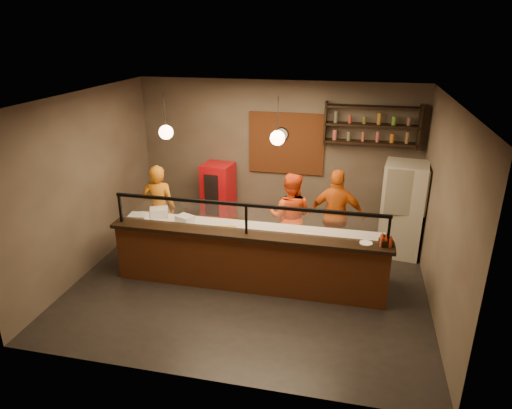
% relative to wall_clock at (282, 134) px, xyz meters
% --- Properties ---
extents(floor, '(6.00, 6.00, 0.00)m').
position_rel_wall_clock_xyz_m(floor, '(-0.10, -2.46, -2.10)').
color(floor, black).
rests_on(floor, ground).
extents(ceiling, '(6.00, 6.00, 0.00)m').
position_rel_wall_clock_xyz_m(ceiling, '(-0.10, -2.46, 1.10)').
color(ceiling, '#332D27').
rests_on(ceiling, wall_back).
extents(wall_back, '(6.00, 0.00, 6.00)m').
position_rel_wall_clock_xyz_m(wall_back, '(-0.10, 0.04, -0.50)').
color(wall_back, '#6E6051').
rests_on(wall_back, floor).
extents(wall_left, '(0.00, 5.00, 5.00)m').
position_rel_wall_clock_xyz_m(wall_left, '(-3.10, -2.46, -0.50)').
color(wall_left, '#6E6051').
rests_on(wall_left, floor).
extents(wall_right, '(0.00, 5.00, 5.00)m').
position_rel_wall_clock_xyz_m(wall_right, '(2.90, -2.46, -0.50)').
color(wall_right, '#6E6051').
rests_on(wall_right, floor).
extents(wall_front, '(6.00, 0.00, 6.00)m').
position_rel_wall_clock_xyz_m(wall_front, '(-0.10, -4.96, -0.50)').
color(wall_front, '#6E6051').
rests_on(wall_front, floor).
extents(brick_patch, '(1.60, 0.04, 1.30)m').
position_rel_wall_clock_xyz_m(brick_patch, '(0.10, 0.01, -0.20)').
color(brick_patch, '#984921').
rests_on(brick_patch, wall_back).
extents(service_counter, '(4.60, 0.25, 1.00)m').
position_rel_wall_clock_xyz_m(service_counter, '(-0.10, -2.76, -1.60)').
color(service_counter, '#984921').
rests_on(service_counter, floor).
extents(counter_ledge, '(4.70, 0.37, 0.06)m').
position_rel_wall_clock_xyz_m(counter_ledge, '(-0.10, -2.76, -1.07)').
color(counter_ledge, black).
rests_on(counter_ledge, service_counter).
extents(worktop_cabinet, '(4.60, 0.75, 0.85)m').
position_rel_wall_clock_xyz_m(worktop_cabinet, '(-0.10, -2.26, -1.68)').
color(worktop_cabinet, gray).
rests_on(worktop_cabinet, floor).
extents(worktop, '(4.60, 0.75, 0.05)m').
position_rel_wall_clock_xyz_m(worktop, '(-0.10, -2.26, -1.23)').
color(worktop, white).
rests_on(worktop, worktop_cabinet).
extents(sneeze_guard, '(4.50, 0.05, 0.52)m').
position_rel_wall_clock_xyz_m(sneeze_guard, '(-0.10, -2.76, -0.73)').
color(sneeze_guard, white).
rests_on(sneeze_guard, counter_ledge).
extents(wall_shelving, '(1.84, 0.28, 0.85)m').
position_rel_wall_clock_xyz_m(wall_shelving, '(1.80, -0.14, 0.30)').
color(wall_shelving, black).
rests_on(wall_shelving, wall_back).
extents(wall_clock, '(0.30, 0.04, 0.30)m').
position_rel_wall_clock_xyz_m(wall_clock, '(0.00, 0.00, 0.00)').
color(wall_clock, black).
rests_on(wall_clock, wall_back).
extents(pendant_left, '(0.24, 0.24, 0.77)m').
position_rel_wall_clock_xyz_m(pendant_left, '(-1.60, -2.26, 0.45)').
color(pendant_left, black).
rests_on(pendant_left, ceiling).
extents(pendant_right, '(0.24, 0.24, 0.77)m').
position_rel_wall_clock_xyz_m(pendant_right, '(0.30, -2.26, 0.45)').
color(pendant_right, black).
rests_on(pendant_right, ceiling).
extents(cook_left, '(0.68, 0.49, 1.75)m').
position_rel_wall_clock_xyz_m(cook_left, '(-2.15, -1.59, -1.23)').
color(cook_left, orange).
rests_on(cook_left, floor).
extents(cook_mid, '(0.85, 0.67, 1.72)m').
position_rel_wall_clock_xyz_m(cook_mid, '(0.43, -1.45, -1.24)').
color(cook_mid, '#EC4A16').
rests_on(cook_mid, floor).
extents(cook_right, '(1.06, 0.46, 1.78)m').
position_rel_wall_clock_xyz_m(cook_right, '(1.28, -1.26, -1.21)').
color(cook_right, orange).
rests_on(cook_right, floor).
extents(fridge, '(0.86, 0.81, 1.85)m').
position_rel_wall_clock_xyz_m(fridge, '(2.50, -0.78, -1.17)').
color(fridge, beige).
rests_on(fridge, floor).
extents(red_cooler, '(0.70, 0.65, 1.45)m').
position_rel_wall_clock_xyz_m(red_cooler, '(-1.33, -0.31, -1.37)').
color(red_cooler, red).
rests_on(red_cooler, floor).
extents(pizza_dough, '(0.61, 0.61, 0.01)m').
position_rel_wall_clock_xyz_m(pizza_dough, '(0.79, -2.38, -1.19)').
color(pizza_dough, '#EFE3CA').
rests_on(pizza_dough, worktop).
extents(prep_tub_a, '(0.35, 0.32, 0.14)m').
position_rel_wall_clock_xyz_m(prep_tub_a, '(-1.37, -2.24, -1.13)').
color(prep_tub_a, silver).
rests_on(prep_tub_a, worktop).
extents(prep_tub_b, '(0.40, 0.37, 0.16)m').
position_rel_wall_clock_xyz_m(prep_tub_b, '(-1.94, -2.06, -1.12)').
color(prep_tub_b, silver).
rests_on(prep_tub_b, worktop).
extents(prep_tub_c, '(0.34, 0.28, 0.16)m').
position_rel_wall_clock_xyz_m(prep_tub_c, '(-2.19, -2.40, -1.12)').
color(prep_tub_c, silver).
rests_on(prep_tub_c, worktop).
extents(rolling_pin, '(0.39, 0.14, 0.07)m').
position_rel_wall_clock_xyz_m(rolling_pin, '(-0.58, -2.33, -1.17)').
color(rolling_pin, gold).
rests_on(rolling_pin, worktop).
extents(condiment_caddy, '(0.23, 0.20, 0.11)m').
position_rel_wall_clock_xyz_m(condiment_caddy, '(2.10, -2.72, -0.99)').
color(condiment_caddy, black).
rests_on(condiment_caddy, counter_ledge).
extents(pepper_mill, '(0.05, 0.05, 0.19)m').
position_rel_wall_clock_xyz_m(pepper_mill, '(2.06, -2.72, -0.95)').
color(pepper_mill, black).
rests_on(pepper_mill, counter_ledge).
extents(small_plate, '(0.25, 0.25, 0.01)m').
position_rel_wall_clock_xyz_m(small_plate, '(1.81, -2.71, -1.03)').
color(small_plate, white).
rests_on(small_plate, counter_ledge).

